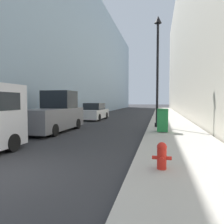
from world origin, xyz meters
name	(u,v)px	position (x,y,z in m)	size (l,w,h in m)	color
sidewalk_right	(168,118)	(4.82, 18.00, 0.07)	(3.18, 60.00, 0.14)	#ADA89E
building_left_glass	(60,57)	(-10.42, 26.00, 8.18)	(12.00, 60.00, 16.35)	#849EB2
fire_hydrant	(162,155)	(4.00, 1.29, 0.49)	(0.47, 0.35, 0.66)	red
trash_bin	(162,120)	(4.10, 7.79, 0.77)	(0.58, 0.65, 1.23)	#1E7538
lamppost	(158,59)	(3.79, 9.99, 4.41)	(0.45, 0.45, 6.92)	black
pickup_truck	(54,115)	(-2.11, 7.71, 0.98)	(2.00, 5.12, 2.41)	slate
parked_sedan_near	(95,112)	(-2.05, 15.69, 0.73)	(1.81, 4.45, 1.58)	silver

